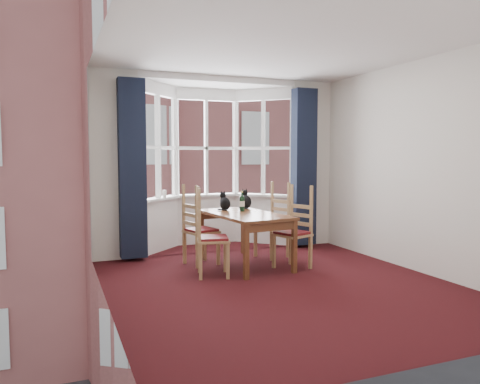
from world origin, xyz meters
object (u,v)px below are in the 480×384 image
chair_right_far (276,226)px  cat_right (246,201)px  chair_right_near (297,234)px  wine_bottle (242,202)px  dining_table (245,219)px  candle_tall (164,194)px  chair_left_far (196,232)px  cat_left (225,203)px  chair_left_near (206,240)px

chair_right_far → cat_right: bearing=155.6°
chair_right_near → wine_bottle: bearing=130.4°
dining_table → cat_right: cat_right is taller
candle_tall → cat_right: bearing=-37.9°
chair_right_near → candle_tall: size_ratio=7.55×
chair_right_far → chair_left_far: bearing=-174.9°
chair_left_far → cat_left: size_ratio=3.17×
dining_table → chair_right_far: chair_right_far is taller
chair_left_near → chair_left_far: same height
chair_left_far → cat_left: 0.68m
chair_left_near → cat_right: (0.94, 0.95, 0.38)m
dining_table → chair_left_near: 0.82m
chair_left_far → chair_right_far: same height
chair_left_far → wine_bottle: (0.70, -0.00, 0.39)m
dining_table → chair_left_far: bearing=159.5°
chair_left_far → candle_tall: 1.25m
chair_right_near → chair_left_far: bearing=152.6°
chair_right_near → wine_bottle: wine_bottle is taller
chair_right_near → cat_left: cat_left is taller
dining_table → chair_right_near: bearing=-33.8°
dining_table → candle_tall: size_ratio=13.15×
chair_left_far → cat_left: (0.52, 0.23, 0.37)m
chair_right_near → chair_right_far: (0.06, 0.77, 0.00)m
dining_table → chair_right_near: chair_right_near is taller
chair_right_far → candle_tall: size_ratio=7.55×
chair_right_near → wine_bottle: size_ratio=3.16×
chair_right_far → cat_right: 0.60m
dining_table → chair_left_far: size_ratio=1.74×
candle_tall → cat_left: bearing=-52.7°
chair_right_near → cat_left: 1.20m
chair_right_near → candle_tall: 2.35m
cat_left → wine_bottle: bearing=-50.9°
cat_right → candle_tall: (-1.07, 0.84, 0.08)m
chair_left_near → chair_right_near: (1.30, -0.01, 0.00)m
dining_table → chair_left_near: bearing=-150.2°
chair_left_far → cat_left: bearing=23.5°
candle_tall → wine_bottle: bearing=-52.3°
dining_table → wine_bottle: (0.06, 0.24, 0.21)m
chair_left_near → chair_left_far: size_ratio=1.00×
chair_right_far → wine_bottle: size_ratio=3.16×
chair_right_far → wine_bottle: (-0.61, -0.12, 0.39)m
dining_table → chair_right_near: size_ratio=1.74×
chair_left_near → wine_bottle: bearing=40.2°
chair_right_far → cat_left: 0.88m
chair_left_far → chair_right_near: 1.41m
dining_table → chair_right_far: bearing=28.3°
chair_left_far → cat_right: bearing=19.2°
chair_right_near → cat_right: cat_right is taller
chair_left_far → wine_bottle: bearing=-0.1°
chair_left_near → chair_right_far: (1.36, 0.76, 0.00)m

